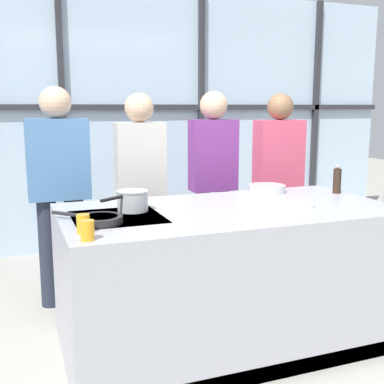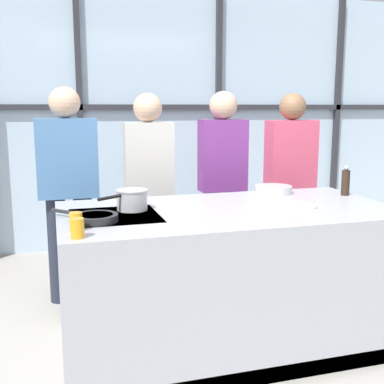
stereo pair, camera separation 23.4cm
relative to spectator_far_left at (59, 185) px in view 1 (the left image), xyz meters
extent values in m
plane|color=#ADA89E|center=(0.96, -1.01, -0.96)|extent=(18.00, 18.00, 0.00)
cube|color=silver|center=(0.96, 1.45, 0.44)|extent=(6.40, 0.04, 2.80)
cube|color=#2D2D33|center=(0.96, 1.40, 0.58)|extent=(6.40, 0.06, 0.06)
cube|color=#2D2D33|center=(0.19, 1.40, 0.44)|extent=(0.06, 0.06, 2.80)
cube|color=#2D2D33|center=(1.73, 1.40, 0.44)|extent=(0.06, 0.06, 2.80)
cube|color=#2D2D33|center=(3.26, 1.40, 0.44)|extent=(0.06, 0.06, 2.80)
cube|color=#A8AAB2|center=(0.96, -1.01, -0.51)|extent=(2.13, 1.10, 0.91)
cube|color=black|center=(0.23, -1.01, -0.06)|extent=(0.52, 0.52, 0.01)
cube|color=black|center=(0.96, -1.55, -0.91)|extent=(2.09, 0.03, 0.10)
cylinder|color=#38383D|center=(0.11, -1.14, -0.06)|extent=(0.13, 0.13, 0.01)
cylinder|color=#38383D|center=(0.36, -1.14, -0.06)|extent=(0.13, 0.13, 0.01)
cylinder|color=#38383D|center=(0.11, -0.89, -0.06)|extent=(0.13, 0.13, 0.01)
cylinder|color=#38383D|center=(0.36, -0.89, -0.06)|extent=(0.13, 0.13, 0.01)
cylinder|color=#232838|center=(0.10, 0.00, -0.53)|extent=(0.15, 0.15, 0.85)
cylinder|color=#232838|center=(-0.10, 0.00, -0.53)|extent=(0.15, 0.15, 0.85)
cube|color=#4C7AAD|center=(0.00, 0.00, 0.20)|extent=(0.46, 0.21, 0.61)
sphere|color=#D8AD8C|center=(0.00, 0.00, 0.62)|extent=(0.24, 0.24, 0.24)
cylinder|color=#47382D|center=(0.73, 0.00, -0.55)|extent=(0.13, 0.13, 0.83)
cylinder|color=#47382D|center=(0.55, 0.00, -0.55)|extent=(0.13, 0.13, 0.83)
cube|color=beige|center=(0.64, 0.00, 0.17)|extent=(0.40, 0.18, 0.60)
sphere|color=#D8AD8C|center=(0.64, 0.00, 0.58)|extent=(0.23, 0.23, 0.23)
cylinder|color=#232838|center=(1.37, 0.00, -0.54)|extent=(0.13, 0.13, 0.84)
cylinder|color=#232838|center=(1.19, 0.00, -0.54)|extent=(0.13, 0.13, 0.84)
cube|color=#7A3384|center=(1.28, 0.00, 0.18)|extent=(0.40, 0.18, 0.60)
sphere|color=#D8AD8C|center=(1.28, 0.00, 0.60)|extent=(0.23, 0.23, 0.23)
cylinder|color=black|center=(2.02, 0.00, -0.54)|extent=(0.14, 0.14, 0.83)
cylinder|color=black|center=(1.82, 0.00, -0.54)|extent=(0.14, 0.14, 0.83)
cube|color=#DB4C6B|center=(1.92, 0.00, 0.17)|extent=(0.43, 0.20, 0.60)
sphere|color=#8C6647|center=(1.92, 0.00, 0.59)|extent=(0.23, 0.23, 0.23)
cylinder|color=#232326|center=(0.11, -1.14, -0.03)|extent=(0.26, 0.26, 0.04)
cylinder|color=#B26B2D|center=(0.11, -1.14, -0.01)|extent=(0.20, 0.20, 0.01)
cylinder|color=#232326|center=(-0.05, -0.97, -0.02)|extent=(0.16, 0.16, 0.02)
cylinder|color=silver|center=(0.36, -0.89, 0.01)|extent=(0.19, 0.19, 0.13)
cylinder|color=silver|center=(0.36, -0.89, 0.07)|extent=(0.20, 0.20, 0.01)
cylinder|color=black|center=(0.21, -0.99, 0.05)|extent=(0.15, 0.11, 0.02)
cylinder|color=white|center=(1.39, -1.09, -0.04)|extent=(0.27, 0.27, 0.01)
cylinder|color=silver|center=(1.47, -0.60, -0.02)|extent=(0.28, 0.28, 0.06)
cylinder|color=#4C4C51|center=(1.47, -0.60, 0.00)|extent=(0.23, 0.23, 0.01)
cylinder|color=#332319|center=(1.94, -0.82, 0.04)|extent=(0.06, 0.06, 0.18)
sphere|color=#B2B2B7|center=(1.94, -0.82, 0.15)|extent=(0.04, 0.04, 0.04)
cylinder|color=orange|center=(-0.01, -1.46, 0.00)|extent=(0.07, 0.07, 0.10)
cylinder|color=orange|center=(-0.01, -1.32, 0.00)|extent=(0.07, 0.07, 0.10)
camera|label=1|loc=(-0.33, -3.76, 0.59)|focal=45.00mm
camera|label=2|loc=(-0.11, -3.83, 0.59)|focal=45.00mm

